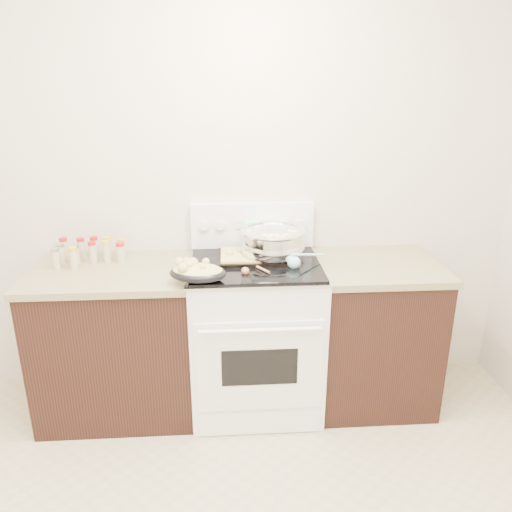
{
  "coord_description": "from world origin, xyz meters",
  "views": [
    {
      "loc": [
        0.17,
        -1.28,
        1.95
      ],
      "look_at": [
        0.35,
        1.37,
        1.0
      ],
      "focal_mm": 35.0,
      "sensor_mm": 36.0,
      "label": 1
    }
  ],
  "objects": [
    {
      "name": "spice_jars",
      "position": [
        -0.64,
        1.56,
        0.98
      ],
      "size": [
        0.4,
        0.24,
        0.13
      ],
      "color": "#BFB28C",
      "rests_on": "counter_left"
    },
    {
      "name": "counter_left",
      "position": [
        -0.48,
        1.43,
        0.46
      ],
      "size": [
        0.93,
        0.67,
        0.92
      ],
      "color": "black",
      "rests_on": "ground"
    },
    {
      "name": "wooden_spoon",
      "position": [
        0.31,
        1.29,
        0.95
      ],
      "size": [
        0.16,
        0.24,
        0.04
      ],
      "color": "#AC714E",
      "rests_on": "kitchen_range"
    },
    {
      "name": "kitchen_range",
      "position": [
        0.35,
        1.42,
        0.49
      ],
      "size": [
        0.78,
        0.73,
        1.22
      ],
      "color": "white",
      "rests_on": "ground"
    },
    {
      "name": "baking_sheet",
      "position": [
        0.35,
        1.48,
        0.96
      ],
      "size": [
        0.44,
        0.31,
        0.06
      ],
      "color": "black",
      "rests_on": "kitchen_range"
    },
    {
      "name": "blue_ladle",
      "position": [
        0.57,
        1.33,
        0.98
      ],
      "size": [
        0.24,
        0.17,
        0.09
      ],
      "color": "#97DAE1",
      "rests_on": "kitchen_range"
    },
    {
      "name": "roasting_pan",
      "position": [
        0.03,
        1.17,
        0.99
      ],
      "size": [
        0.34,
        0.27,
        0.12
      ],
      "color": "black",
      "rests_on": "kitchen_range"
    },
    {
      "name": "mixing_bowl",
      "position": [
        0.46,
        1.49,
        1.03
      ],
      "size": [
        0.48,
        0.48,
        0.23
      ],
      "color": "silver",
      "rests_on": "kitchen_range"
    },
    {
      "name": "counter_right",
      "position": [
        1.08,
        1.43,
        0.46
      ],
      "size": [
        0.73,
        0.67,
        0.92
      ],
      "color": "black",
      "rests_on": "ground"
    },
    {
      "name": "room_shell",
      "position": [
        0.0,
        0.0,
        1.7
      ],
      "size": [
        4.1,
        3.6,
        2.75
      ],
      "color": "beige",
      "rests_on": "ground"
    }
  ]
}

